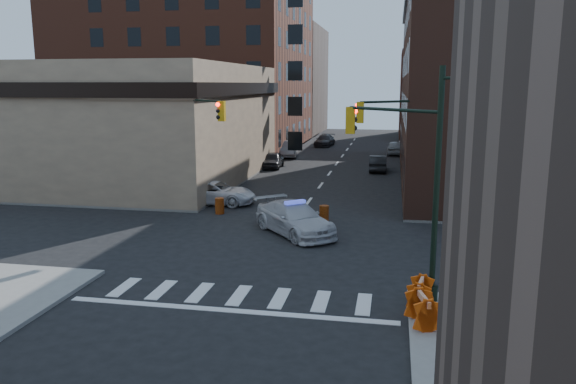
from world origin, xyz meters
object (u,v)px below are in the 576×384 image
at_px(police_car, 295,219).
at_px(parked_car_wfar, 289,149).
at_px(pickup, 215,193).
at_px(pedestrian_a, 180,183).
at_px(barricade_nw_a, 162,196).
at_px(parked_car_wnear, 273,160).
at_px(pedestrian_b, 148,194).
at_px(parked_car_enear, 378,163).
at_px(barrel_road, 324,214).
at_px(barrel_bank, 220,206).
at_px(barricade_se_a, 420,293).

height_order(police_car, parked_car_wfar, parked_car_wfar).
distance_m(pickup, pedestrian_a, 2.90).
bearing_deg(barricade_nw_a, parked_car_wnear, 64.18).
xyz_separation_m(pedestrian_a, pedestrian_b, (-0.81, -3.20, -0.17)).
xyz_separation_m(police_car, parked_car_wnear, (-5.99, 22.27, -0.09)).
bearing_deg(parked_car_enear, barrel_road, 82.31).
bearing_deg(parked_car_enear, police_car, 80.19).
xyz_separation_m(pickup, pedestrian_a, (-2.70, 0.99, 0.37)).
distance_m(pedestrian_b, barrel_road, 11.05).
height_order(parked_car_wfar, barrel_road, parked_car_wfar).
distance_m(parked_car_enear, pedestrian_b, 22.40).
xyz_separation_m(parked_car_wnear, barricade_nw_a, (-3.54, -16.92, -0.12)).
bearing_deg(barrel_bank, police_car, -35.20).
xyz_separation_m(pedestrian_a, barricade_se_a, (14.90, -16.11, -0.49)).
bearing_deg(parked_car_wfar, pedestrian_a, -104.91).
distance_m(parked_car_enear, barrel_bank, 20.34).
bearing_deg(pickup, parked_car_enear, -31.75).
height_order(pickup, pedestrian_a, pedestrian_a).
height_order(parked_car_enear, barricade_nw_a, parked_car_enear).
distance_m(parked_car_wfar, barrel_road, 28.38).
bearing_deg(barrel_road, parked_car_wfar, 104.62).
distance_m(pickup, barrel_road, 8.23).
bearing_deg(parked_car_wfar, parked_car_enear, -48.25).
bearing_deg(parked_car_enear, barricade_se_a, 93.72).
bearing_deg(parked_car_wfar, barrel_bank, -95.65).
bearing_deg(pickup, parked_car_wnear, -0.87).
bearing_deg(parked_car_wfar, pedestrian_b, -105.75).
height_order(parked_car_enear, barrel_bank, parked_car_enear).
distance_m(barricade_se_a, barricade_nw_a, 21.00).
relative_size(barrel_bank, barricade_nw_a, 0.79).
height_order(police_car, pedestrian_a, pedestrian_a).
height_order(police_car, pickup, police_car).
bearing_deg(barricade_se_a, parked_car_enear, 14.14).
bearing_deg(parked_car_wnear, barrel_bank, -89.97).
relative_size(parked_car_enear, barricade_se_a, 3.40).
height_order(pickup, barrel_road, pickup).
distance_m(pedestrian_b, barricade_se_a, 20.34).
bearing_deg(parked_car_wnear, barricade_se_a, -71.66).
xyz_separation_m(police_car, parked_car_wfar, (-5.99, 30.24, 0.02)).
bearing_deg(police_car, barricade_nw_a, 109.96).
distance_m(pedestrian_b, barricade_nw_a, 1.40).
relative_size(pedestrian_b, barrel_road, 1.65).
distance_m(parked_car_wfar, pedestrian_a, 23.21).
bearing_deg(pedestrian_b, police_car, -8.66).
height_order(pedestrian_b, barricade_nw_a, pedestrian_b).
height_order(pedestrian_b, barrel_road, pedestrian_b).
bearing_deg(parked_car_wnear, parked_car_enear, -4.15).
relative_size(pedestrian_a, barrel_bank, 2.01).
bearing_deg(pedestrian_a, parked_car_wfar, 98.13).
bearing_deg(parked_car_wfar, barricade_se_a, -80.55).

